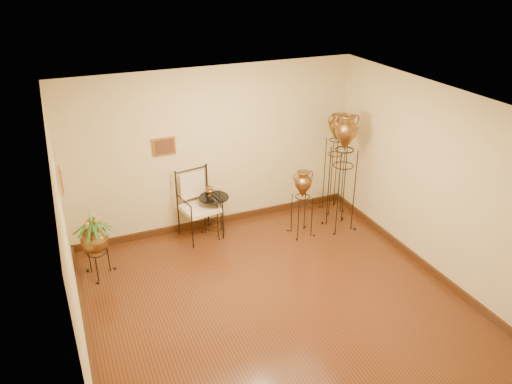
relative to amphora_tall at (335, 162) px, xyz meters
name	(u,v)px	position (x,y,z in m)	size (l,w,h in m)	color
ground	(276,304)	(-2.15, -2.15, -0.96)	(5.00, 5.00, 0.00)	#562B14
room_shell	(277,191)	(-2.16, -2.14, 0.77)	(5.02, 5.02, 2.81)	beige
amphora_tall	(335,162)	(0.00, 0.00, 0.00)	(0.43, 0.43, 1.88)	black
amphora_mid	(343,173)	(-0.22, -0.62, 0.09)	(0.57, 0.57, 2.07)	black
amphora_short	(302,203)	(-0.94, -0.58, -0.37)	(0.44, 0.44, 1.19)	black
planter_urn	(94,238)	(-4.30, -0.49, -0.31)	(0.76, 0.76, 1.16)	black
armchair	(200,206)	(-2.56, 0.00, -0.37)	(0.76, 0.72, 1.17)	black
side_table	(214,214)	(-2.31, 0.00, -0.59)	(0.49, 0.49, 0.90)	black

